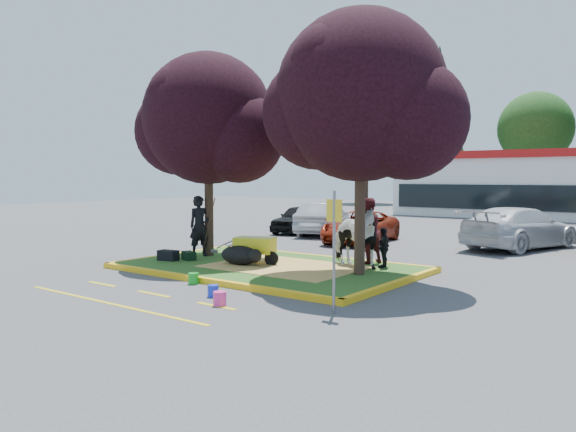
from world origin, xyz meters
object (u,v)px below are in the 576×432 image
Objects in this scene: calf at (240,255)px; sign_post at (334,238)px; car_silver at (323,219)px; car_black at (300,219)px; bucket_pink at (220,299)px; bucket_blue at (213,291)px; cow at (353,237)px; handler at (200,226)px; wheelbarrow at (255,246)px; bucket_green at (193,279)px.

calf is 0.53× the size of sign_post.
calf is at bearing 91.78° from car_silver.
bucket_pink is at bearing -70.71° from car_black.
calf is 3.69m from bucket_blue.
cow is 5.31m from bucket_pink.
car_silver reaches higher than bucket_pink.
wheelbarrow is (2.42, -0.10, -0.44)m from handler.
wheelbarrow is 0.84× the size of sign_post.
wheelbarrow is at bearing 116.51° from bucket_blue.
sign_post is 15.27m from car_silver.
bucket_pink is at bearing -110.33° from handler.
cow is at bearing 88.66° from bucket_pink.
handler is 7.92m from sign_post.
wheelbarrow reaches higher than bucket_blue.
bucket_blue is at bearing 94.99° from car_silver.
car_silver is (-8.59, 12.59, -0.76)m from sign_post.
bucket_pink is (4.92, -4.18, -0.97)m from handler.
sign_post is at bearing 20.98° from bucket_pink.
bucket_pink is at bearing -72.65° from calf.
calf reaches higher than bucket_pink.
handler is (-2.21, 0.54, 0.69)m from calf.
calf reaches higher than bucket_blue.
calf is 0.29× the size of car_silver.
bucket_pink reaches higher than bucket_blue.
bucket_pink is at bearing -36.42° from bucket_blue.
car_black reaches higher than bucket_pink.
car_silver is (-4.13, 12.15, 0.60)m from bucket_green.
handler is 6.50× the size of bucket_pink.
car_black reaches higher than wheelbarrow.
sign_post reaches higher than cow.
car_silver is at bearing 115.15° from bucket_pink.
wheelbarrow is 4.82m from bucket_pink.
cow is at bearing 114.79° from sign_post.
bucket_pink is 1.12× the size of bucket_blue.
sign_post reaches higher than handler.
car_black is (-5.56, 12.26, 0.53)m from bucket_green.
car_silver reaches higher than bucket_green.
car_silver is (-3.61, 9.83, 0.31)m from calf.
calf is 11.15m from car_black.
cow is at bearing 3.73° from wheelbarrow.
sign_post is 8.66× the size of bucket_green.
cow is 5.15m from handler.
sign_post is at bearing 105.90° from car_silver.
bucket_green is at bearing 90.38° from car_silver.
sign_post is 2.78m from bucket_pink.
calf is at bearing -83.78° from handler.
handler is 2.46m from wheelbarrow.
calf is at bearing 102.61° from bucket_green.
handler is 0.43× the size of car_silver.
car_black is (-10.02, 12.71, -0.82)m from sign_post.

